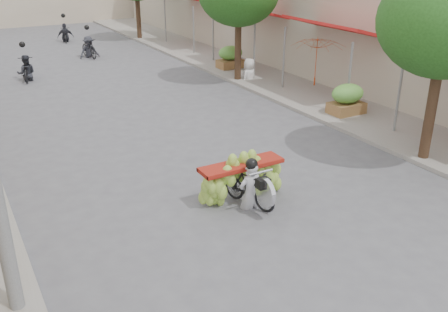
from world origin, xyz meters
TOP-DOWN VIEW (x-y plane):
  - ground at (0.00, 0.00)m, footprint 120.00×120.00m
  - sidewalk_right at (7.00, 15.00)m, footprint 4.00×60.00m
  - shophouse_row_right at (11.99, 14.00)m, footprint 9.77×40.00m
  - street_tree_near at (5.40, 4.00)m, footprint 3.40×3.40m
  - produce_crate_mid at (6.20, 8.00)m, footprint 1.20×0.88m
  - produce_crate_far at (6.20, 16.00)m, footprint 1.20×0.88m
  - banana_motorbike at (-0.18, 4.36)m, footprint 2.20×1.77m
  - market_umbrella at (6.21, 9.73)m, footprint 2.58×2.58m
  - pedestrian at (5.90, 13.86)m, footprint 0.99×0.80m
  - bg_motorbike_a at (-2.59, 18.75)m, footprint 0.95×1.75m
  - bg_motorbike_b at (1.13, 22.14)m, footprint 1.12×1.84m
  - bg_motorbike_c at (1.16, 27.46)m, footprint 1.07×1.52m

SIDE VIEW (x-z plane):
  - ground at x=0.00m, z-range 0.00..0.00m
  - sidewalk_right at x=7.00m, z-range 0.00..0.12m
  - banana_motorbike at x=-0.18m, z-range -0.32..1.68m
  - produce_crate_mid at x=6.20m, z-range 0.13..1.29m
  - produce_crate_far at x=6.20m, z-range 0.13..1.29m
  - bg_motorbike_a at x=-2.59m, z-range -0.24..1.71m
  - bg_motorbike_b at x=1.13m, z-range -0.14..1.81m
  - bg_motorbike_c at x=1.16m, z-range -0.14..1.81m
  - pedestrian at x=5.90m, z-range 0.12..1.86m
  - market_umbrella at x=6.21m, z-range 1.60..3.40m
  - shophouse_row_right at x=11.99m, z-range 0.00..6.00m
  - street_tree_near at x=5.40m, z-range 1.16..6.41m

